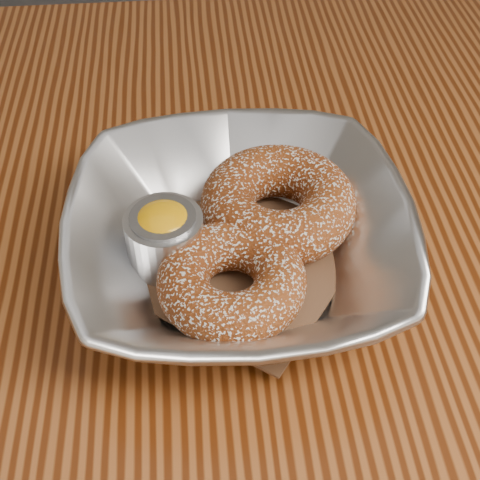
{
  "coord_description": "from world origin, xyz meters",
  "views": [
    {
      "loc": [
        0.01,
        -0.36,
        1.12
      ],
      "look_at": [
        0.04,
        -0.03,
        0.78
      ],
      "focal_mm": 50.0,
      "sensor_mm": 36.0,
      "label": 1
    }
  ],
  "objects": [
    {
      "name": "table",
      "position": [
        0.0,
        0.0,
        0.65
      ],
      "size": [
        1.2,
        0.8,
        0.75
      ],
      "color": "brown",
      "rests_on": "ground_plane"
    },
    {
      "name": "serving_bowl",
      "position": [
        0.04,
        -0.03,
        0.78
      ],
      "size": [
        0.24,
        0.24,
        0.06
      ],
      "primitive_type": "imported",
      "color": "silver",
      "rests_on": "table"
    },
    {
      "name": "parchment",
      "position": [
        0.04,
        -0.03,
        0.76
      ],
      "size": [
        0.2,
        0.2,
        0.0
      ],
      "primitive_type": "cube",
      "rotation": [
        0.0,
        0.0,
        0.93
      ],
      "color": "brown",
      "rests_on": "table"
    },
    {
      "name": "donut_back",
      "position": [
        0.07,
        0.01,
        0.78
      ],
      "size": [
        0.14,
        0.14,
        0.04
      ],
      "primitive_type": "torus",
      "rotation": [
        0.0,
        0.0,
        0.3
      ],
      "color": "maroon",
      "rests_on": "parchment"
    },
    {
      "name": "donut_front",
      "position": [
        0.03,
        -0.07,
        0.78
      ],
      "size": [
        0.12,
        0.12,
        0.04
      ],
      "primitive_type": "torus",
      "rotation": [
        0.0,
        0.0,
        0.17
      ],
      "color": "maroon",
      "rests_on": "parchment"
    },
    {
      "name": "ramekin",
      "position": [
        -0.02,
        -0.02,
        0.78
      ],
      "size": [
        0.06,
        0.06,
        0.05
      ],
      "color": "silver",
      "rests_on": "table"
    }
  ]
}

